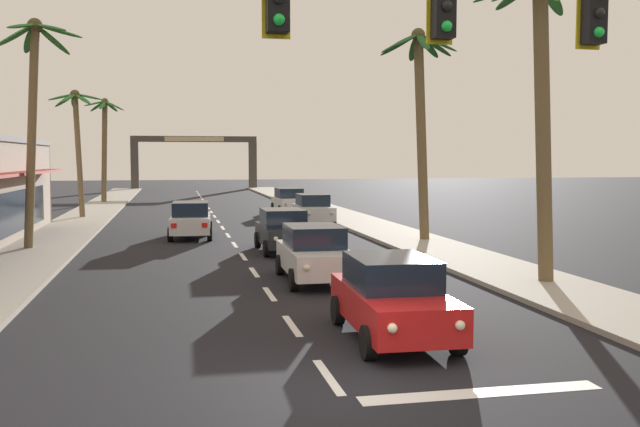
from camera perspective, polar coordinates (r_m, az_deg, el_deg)
The scene contains 17 objects.
ground_plane at distance 11.70m, azimuth 1.43°, elevation -14.01°, with size 220.00×220.00×0.00m, color black.
sidewalk_right at distance 32.69m, azimuth 6.78°, elevation -1.92°, with size 3.20×110.00×0.14m, color #9E998E.
sidewalk_left at distance 31.46m, azimuth -21.30°, elevation -2.45°, with size 3.20×110.00×0.14m, color #9E998E.
lane_markings at distance 31.39m, azimuth -6.27°, elevation -2.30°, with size 4.28×88.01×0.01m.
traffic_signal_mast at distance 11.93m, azimuth 17.52°, elevation 12.02°, with size 10.27×0.41×7.27m.
sedan_lead_at_stop_bar at distance 14.74m, azimuth 5.83°, elevation -6.71°, with size 2.05×4.49×1.68m.
sedan_third_in_queue at distance 21.31m, azimuth -0.45°, elevation -3.20°, with size 2.00×4.47×1.68m.
sedan_fifth_in_queue at distance 28.12m, azimuth -2.97°, elevation -1.33°, with size 1.95×4.45×1.68m.
sedan_oncoming_far at distance 33.38m, azimuth -10.36°, elevation -0.48°, with size 2.14×4.52×1.68m.
sedan_parked_nearest_kerb at distance 47.46m, azimuth -2.50°, elevation 1.05°, with size 2.03×4.48×1.68m.
sedan_parked_mid_kerb at distance 39.64m, azimuth -0.57°, elevation 0.37°, with size 1.99×4.47×1.68m.
palm_left_second at distance 30.36m, azimuth -22.09°, elevation 9.28°, with size 3.45×3.31×9.16m.
palm_left_third at distance 45.25m, azimuth -18.99°, elevation 6.62°, with size 3.17×2.98×7.78m.
palm_left_farthest at distance 60.18m, azimuth -16.97°, elevation 6.17°, with size 3.19×3.18×8.52m.
palm_right_second at distance 21.43m, azimuth 17.43°, elevation 10.24°, with size 3.67×3.56×9.06m.
palm_right_third at distance 31.40m, azimuth 8.06°, elevation 8.98°, with size 3.45×3.39×9.29m.
town_gateway_arch at distance 85.52m, azimuth -10.06°, elevation 4.70°, with size 14.71×0.90×6.27m.
Camera 1 is at (-2.53, -10.80, 3.72)m, focal length 39.76 mm.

